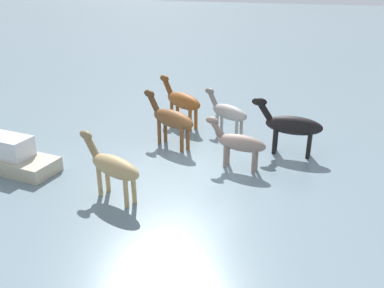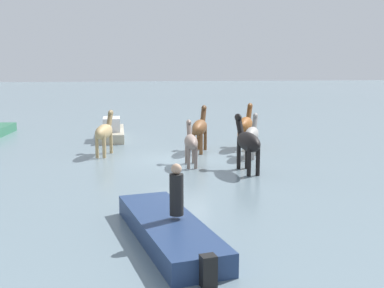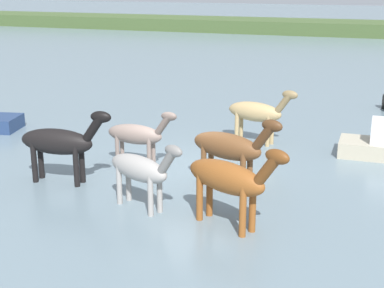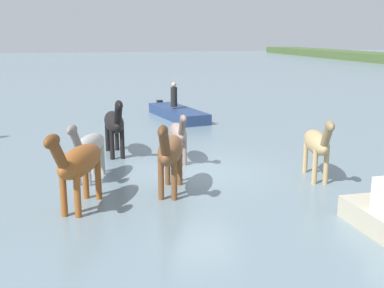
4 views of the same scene
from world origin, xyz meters
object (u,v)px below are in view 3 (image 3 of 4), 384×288
object	(u,v)px
horse_dun_straggler	(141,169)
horse_mid_herd	(60,142)
horse_dark_mare	(229,179)
horse_pinto_flank	(230,147)
horse_lead	(137,135)
horse_gray_outer	(257,112)

from	to	relation	value
horse_dun_straggler	horse_mid_herd	size ratio (longest dim) A/B	0.86
horse_dark_mare	horse_pinto_flank	distance (m)	2.39
horse_lead	horse_gray_outer	bearing A→B (deg)	54.75
horse_gray_outer	horse_pinto_flank	size ratio (longest dim) A/B	0.94
horse_gray_outer	horse_lead	bearing A→B (deg)	-114.66
horse_dark_mare	horse_lead	distance (m)	4.82
horse_lead	horse_gray_outer	world-z (taller)	horse_gray_outer
horse_lead	horse_dun_straggler	size ratio (longest dim) A/B	0.97
horse_dark_mare	horse_dun_straggler	bearing A→B (deg)	-162.99
horse_gray_outer	horse_mid_herd	world-z (taller)	horse_mid_herd
horse_dark_mare	horse_mid_herd	size ratio (longest dim) A/B	0.97
horse_mid_herd	horse_lead	bearing A→B (deg)	51.34
horse_lead	horse_mid_herd	distance (m)	2.37
horse_lead	horse_gray_outer	size ratio (longest dim) A/B	0.90
horse_dark_mare	horse_pinto_flank	xyz separation A→B (m)	(-0.61, 2.31, -0.01)
horse_mid_herd	horse_gray_outer	bearing A→B (deg)	49.16
horse_dun_straggler	horse_mid_herd	xyz separation A→B (m)	(-2.76, 0.95, 0.13)
horse_dark_mare	horse_gray_outer	size ratio (longest dim) A/B	1.05
horse_mid_herd	horse_dark_mare	bearing A→B (deg)	-17.20
horse_dun_straggler	horse_mid_herd	world-z (taller)	horse_mid_herd
horse_lead	horse_pinto_flank	xyz separation A→B (m)	(3.00, -0.87, 0.18)
horse_dark_mare	horse_dun_straggler	xyz separation A→B (m)	(-2.23, 0.30, -0.14)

